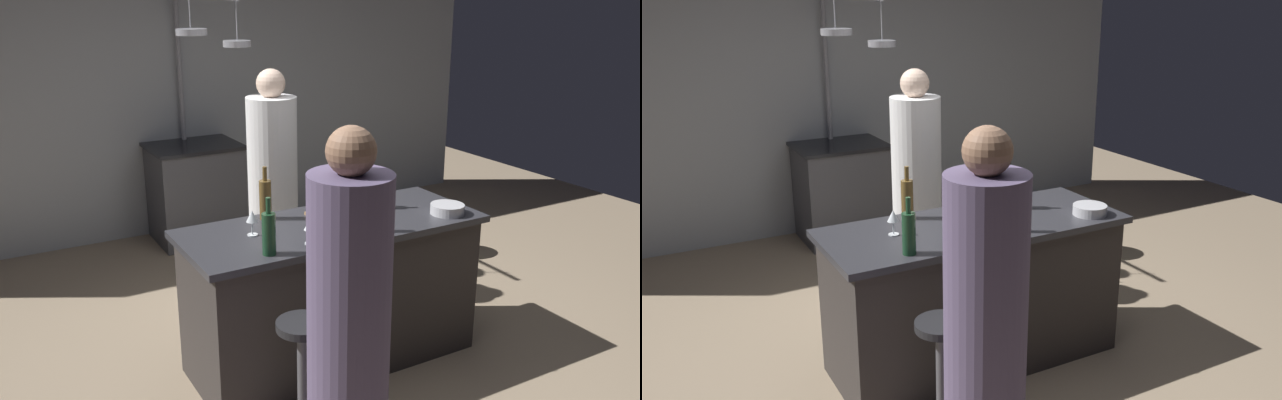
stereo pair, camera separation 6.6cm
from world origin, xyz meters
TOP-DOWN VIEW (x-y plane):
  - ground_plane at (0.00, 0.00)m, footprint 9.00×9.00m
  - back_wall at (0.00, 2.85)m, footprint 6.40×0.16m
  - kitchen_island at (0.00, 0.00)m, footprint 1.80×0.72m
  - stove_range at (0.00, 2.45)m, footprint 0.80×0.64m
  - chef at (0.10, 1.01)m, footprint 0.36×0.36m
  - bar_stool_left at (-0.54, -0.62)m, footprint 0.28×0.28m
  - guest_left at (-0.52, -1.01)m, footprint 0.36×0.36m
  - overhead_pot_rack at (-0.06, 2.07)m, footprint 0.56×1.41m
  - potted_plant at (1.66, 1.09)m, footprint 0.36×0.36m
  - cutting_board at (0.09, 0.11)m, footprint 0.32×0.22m
  - pepper_mill at (0.13, -0.24)m, footprint 0.05×0.05m
  - wine_bottle_red at (0.32, 0.14)m, footprint 0.07×0.07m
  - wine_bottle_green at (-0.53, -0.26)m, footprint 0.07×0.07m
  - wine_bottle_amber at (-0.31, 0.26)m, footprint 0.07×0.07m
  - wine_glass_by_chef at (-0.28, -0.23)m, footprint 0.07×0.07m
  - wine_glass_near_right_guest at (-0.49, 0.04)m, footprint 0.07×0.07m
  - mixing_bowl_steel at (0.69, -0.20)m, footprint 0.21×0.21m
  - mixing_bowl_wooden at (-0.02, -0.17)m, footprint 0.17×0.17m

SIDE VIEW (x-z plane):
  - ground_plane at x=0.00m, z-range 0.00..0.00m
  - potted_plant at x=1.66m, z-range 0.04..0.56m
  - bar_stool_left at x=-0.54m, z-range 0.04..0.72m
  - stove_range at x=0.00m, z-range 0.00..0.89m
  - kitchen_island at x=0.00m, z-range 0.00..0.90m
  - chef at x=0.10m, z-range -0.06..1.63m
  - guest_left at x=-0.52m, z-range -0.06..1.64m
  - cutting_board at x=0.09m, z-range 0.90..0.92m
  - mixing_bowl_steel at x=0.69m, z-range 0.90..0.96m
  - mixing_bowl_wooden at x=-0.02m, z-range 0.90..0.98m
  - pepper_mill at x=0.13m, z-range 0.90..1.11m
  - wine_glass_by_chef at x=-0.28m, z-range 0.93..1.08m
  - wine_glass_near_right_guest at x=-0.49m, z-range 0.93..1.08m
  - wine_bottle_green at x=-0.53m, z-range 0.86..1.17m
  - wine_bottle_red at x=0.32m, z-range 0.86..1.18m
  - wine_bottle_amber at x=-0.31m, z-range 0.86..1.19m
  - back_wall at x=0.00m, z-range 0.00..2.60m
  - overhead_pot_rack at x=-0.06m, z-range 0.51..2.68m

